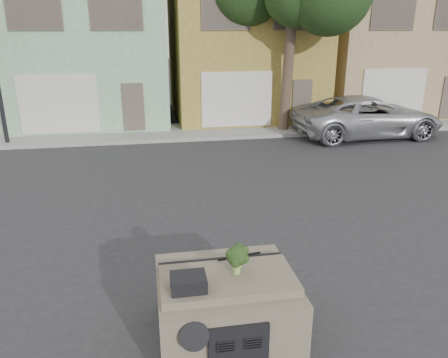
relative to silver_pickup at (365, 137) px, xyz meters
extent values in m
plane|color=#303033|center=(-8.24, -8.57, 0.00)|extent=(120.00, 120.00, 0.00)
cube|color=gray|center=(-8.24, 1.93, 0.07)|extent=(40.00, 3.00, 0.15)
cube|color=#8FB991|center=(-11.74, 5.93, 3.77)|extent=(7.20, 8.20, 7.55)
cube|color=olive|center=(-4.24, 5.93, 3.77)|extent=(7.20, 8.20, 7.55)
cube|color=tan|center=(3.26, 5.93, 3.77)|extent=(7.20, 8.20, 7.55)
imported|color=#B0B2B7|center=(0.00, 0.00, 0.00)|extent=(6.32, 3.08, 1.73)
cube|color=#1E3916|center=(-3.24, 1.23, 4.25)|extent=(4.40, 4.00, 8.50)
cube|color=#736754|center=(-8.24, -11.57, 0.56)|extent=(2.00, 1.80, 1.12)
cube|color=black|center=(-8.82, -11.92, 1.22)|extent=(0.48, 0.38, 0.20)
cube|color=black|center=(-7.96, -11.19, 1.13)|extent=(0.69, 0.15, 0.02)
cube|color=#1E3212|center=(-8.10, -11.64, 1.34)|extent=(0.37, 0.37, 0.44)
camera|label=1|loc=(-9.24, -17.00, 4.47)|focal=35.00mm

